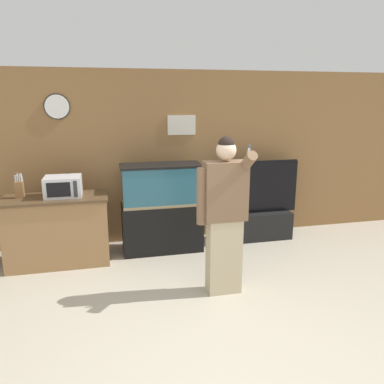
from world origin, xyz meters
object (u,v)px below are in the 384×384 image
Objects in this scene: knife_block at (19,189)px; person_standing at (224,214)px; counter_island at (58,230)px; aquarium_on_stand at (162,208)px; tv_on_stand at (255,216)px; microwave at (63,186)px.

knife_block is 0.18× the size of person_standing.
counter_island is at bearing -6.19° from knife_block.
aquarium_on_stand is 0.95× the size of tv_on_stand.
tv_on_stand is (3.37, 0.23, -0.68)m from knife_block.
tv_on_stand is at bearing 5.32° from counter_island.
aquarium_on_stand is 1.50m from person_standing.
knife_block reaches higher than microwave.
knife_block is at bearing 176.04° from microwave.
counter_island is 2.91× the size of microwave.
knife_block is at bearing 173.81° from counter_island.
counter_island is 0.61m from microwave.
counter_island is at bearing 147.11° from person_standing.
person_standing is (1.81, -1.25, -0.13)m from microwave.
aquarium_on_stand reaches higher than microwave.
person_standing is (1.92, -1.24, 0.47)m from counter_island.
person_standing reaches higher than aquarium_on_stand.
counter_island is 1.00× the size of tv_on_stand.
tv_on_stand is (2.83, 0.26, -0.70)m from microwave.
person_standing is (-1.02, -1.52, 0.57)m from tv_on_stand.
microwave is 1.43× the size of knife_block.
knife_block is 2.69m from person_standing.
counter_island is 4.16× the size of knife_block.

